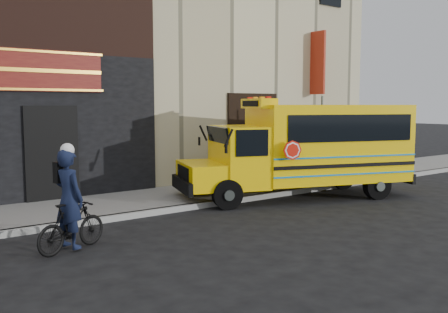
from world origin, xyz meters
TOP-DOWN VIEW (x-y plane):
  - ground at (0.00, 0.00)m, footprint 120.00×120.00m
  - curb at (0.00, 2.60)m, footprint 40.00×0.20m
  - sidewalk at (0.00, 4.10)m, footprint 40.00×3.00m
  - building at (-0.04, 10.45)m, footprint 20.00×10.70m
  - school_bus at (3.27, 2.03)m, footprint 7.22×4.23m
  - sign_pole at (4.76, 2.83)m, footprint 0.08×0.26m
  - bicycle at (-4.32, 0.81)m, footprint 1.61×0.95m
  - cyclist at (-4.33, 0.88)m, footprint 0.65×0.79m

SIDE VIEW (x-z plane):
  - ground at x=0.00m, z-range 0.00..0.00m
  - curb at x=0.00m, z-range 0.00..0.15m
  - sidewalk at x=0.00m, z-range 0.00..0.15m
  - bicycle at x=-4.32m, z-range 0.00..0.93m
  - cyclist at x=-4.33m, z-range 0.00..1.88m
  - school_bus at x=3.27m, z-range 0.05..2.97m
  - sign_pole at x=4.76m, z-range 0.16..3.20m
  - building at x=-0.04m, z-range 0.13..12.13m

